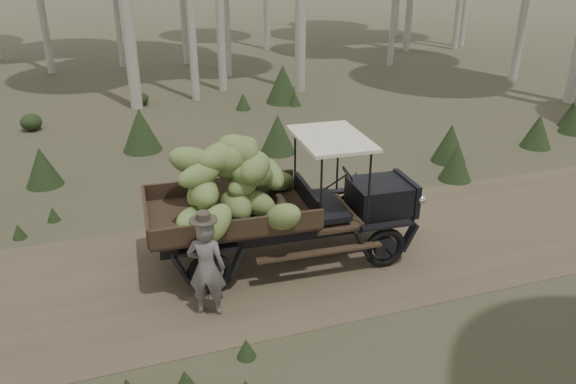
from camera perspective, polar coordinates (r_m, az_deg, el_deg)
The scene contains 5 objects.
ground at distance 10.12m, azimuth 1.54°, elevation -6.66°, with size 120.00×120.00×0.00m, color #473D2B.
dirt_track at distance 10.12m, azimuth 1.54°, elevation -6.64°, with size 70.00×4.00×0.01m, color brown.
banana_truck at distance 9.34m, azimuth -3.10°, elevation 0.41°, with size 4.88×2.41×2.47m.
farmer at distance 8.40m, azimuth -8.27°, elevation -7.55°, with size 0.67×0.56×1.69m.
undergrowth at distance 7.90m, azimuth -1.71°, elevation -11.81°, with size 23.13×23.03×1.35m.
Camera 1 is at (-3.04, -8.15, 5.16)m, focal length 35.00 mm.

